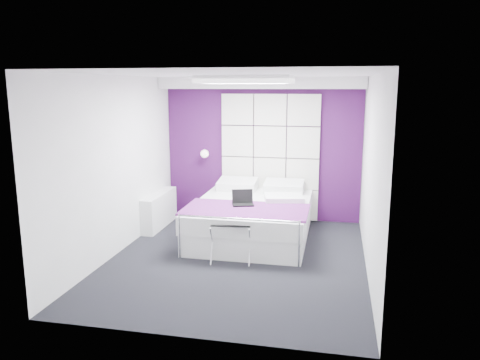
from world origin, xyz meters
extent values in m
plane|color=black|center=(0.00, 0.00, 0.00)|extent=(4.40, 4.40, 0.00)
plane|color=white|center=(0.00, 0.00, 2.60)|extent=(4.40, 4.40, 0.00)
plane|color=silver|center=(0.00, 2.20, 1.30)|extent=(3.60, 0.00, 3.60)
plane|color=silver|center=(-1.80, 0.00, 1.30)|extent=(0.00, 4.40, 4.40)
plane|color=silver|center=(1.80, 0.00, 1.30)|extent=(0.00, 4.40, 4.40)
cube|color=#3E0F45|center=(0.00, 2.19, 1.30)|extent=(3.58, 0.02, 2.58)
cube|color=white|center=(0.00, 1.95, 2.50)|extent=(3.58, 0.50, 0.20)
sphere|color=white|center=(-1.05, 2.06, 1.22)|extent=(0.15, 0.15, 0.15)
cube|color=white|center=(-1.69, 1.30, 0.30)|extent=(0.22, 1.20, 0.60)
cube|color=white|center=(0.03, 0.99, 0.17)|extent=(1.77, 2.21, 0.33)
cube|color=white|center=(0.03, 0.99, 0.47)|extent=(1.81, 2.25, 0.28)
cube|color=#5F195D|center=(0.03, 0.43, 0.62)|extent=(1.87, 1.00, 0.03)
cube|color=white|center=(-0.71, 2.02, 0.52)|extent=(0.43, 0.33, 0.05)
cube|color=black|center=(-0.07, -0.07, 0.54)|extent=(0.56, 0.41, 0.01)
cube|color=black|center=(-0.04, 0.63, 0.65)|extent=(0.32, 0.23, 0.02)
cube|color=black|center=(-0.04, 0.74, 0.77)|extent=(0.32, 0.01, 0.22)
camera|label=1|loc=(1.34, -6.23, 2.44)|focal=35.00mm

